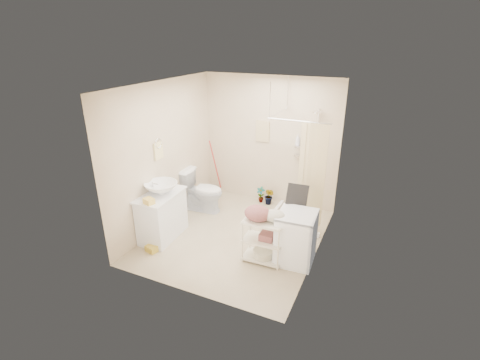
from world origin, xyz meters
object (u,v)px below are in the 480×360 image
at_px(washing_machine, 296,238).
at_px(laundry_rack, 264,237).
at_px(vanity, 162,216).
at_px(toilet, 202,190).

relative_size(washing_machine, laundry_rack, 0.98).
height_order(vanity, toilet, toilet).
distance_m(toilet, laundry_rack, 2.05).
relative_size(toilet, washing_machine, 1.03).
xyz_separation_m(vanity, washing_machine, (2.30, 0.26, 0.00)).
distance_m(vanity, washing_machine, 2.32).
bearing_deg(toilet, washing_machine, -117.12).
bearing_deg(toilet, vanity, 169.67).
bearing_deg(laundry_rack, vanity, -179.54).
bearing_deg(toilet, laundry_rack, -127.28).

